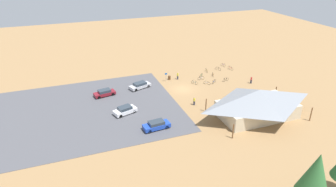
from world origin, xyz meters
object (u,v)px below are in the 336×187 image
Objects in this scene: bicycle_black_near_sign at (226,80)px; bicycle_black_yard_center at (218,69)px; bike_pavilion at (258,102)px; visitor_near_lot at (178,76)px; car_silver_inner_stall at (140,85)px; visitor_by_pavilion at (194,101)px; bicycle_purple_by_bin at (223,65)px; trash_bin at (169,78)px; car_maroon_aisle_side at (105,93)px; bicycle_white_yard_right at (201,78)px; car_blue_by_curb at (157,125)px; pine_center at (316,174)px; bicycle_silver_lone_west at (207,83)px; bicycle_red_front_row at (230,68)px; bicycle_blue_edge_south at (214,82)px; bicycle_teal_near_porch at (194,83)px; bicycle_yellow_mid_cluster at (207,70)px; bicycle_green_yard_front at (201,75)px; lot_sign at (166,76)px; car_white_end_stall at (125,110)px; bicycle_orange_edge_north at (213,75)px; visitor_at_bikes at (251,80)px.

bicycle_black_yard_center is (-1.91, -7.09, -0.01)m from bicycle_black_near_sign.
bike_pavilion is 9.11× the size of visitor_near_lot.
visitor_by_pavilion reaches higher than car_silver_inner_stall.
trash_bin is at bearing 12.05° from bicycle_purple_by_bin.
car_silver_inner_stall is 1.11× the size of car_maroon_aisle_side.
bicycle_white_yard_right is 0.36× the size of car_blue_by_curb.
pine_center is at bearing 73.56° from bicycle_black_yard_center.
bicycle_red_front_row reaches higher than bicycle_silver_lone_west.
bicycle_silver_lone_west is at bearing 1.02° from bicycle_blue_edge_south.
bicycle_teal_near_porch reaches higher than bicycle_silver_lone_west.
bicycle_yellow_mid_cluster is (-6.09, -5.92, -0.02)m from bicycle_teal_near_porch.
bicycle_purple_by_bin is at bearing -144.29° from bicycle_black_yard_center.
bicycle_green_yard_front is 25.27m from car_blue_by_curb.
pine_center is at bearing 88.64° from visitor_near_lot.
lot_sign is at bearing -13.45° from bicycle_white_yard_right.
pine_center is at bearing 77.57° from bicycle_yellow_mid_cluster.
car_white_end_stall reaches higher than bicycle_white_yard_right.
bicycle_green_yard_front is at bearing -99.48° from pine_center.
visitor_by_pavilion is at bearing 48.82° from bicycle_orange_edge_north.
car_silver_inner_stall reaches higher than trash_bin.
bicycle_teal_near_porch is 10.28m from visitor_by_pavilion.
visitor_near_lot reaches higher than bicycle_blue_edge_south.
bicycle_purple_by_bin is at bearing -108.82° from pine_center.
bicycle_black_near_sign reaches higher than bicycle_purple_by_bin.
bicycle_orange_edge_north is 0.33× the size of car_silver_inner_stall.
visitor_at_bikes reaches higher than bicycle_white_yard_right.
car_silver_inner_stall is 2.89× the size of visitor_near_lot.
trash_bin is at bearing -136.93° from car_white_end_stall.
bicycle_silver_lone_west is (-2.58, 1.14, -0.03)m from bicycle_teal_near_porch.
bike_pavilion is 25.47m from car_silver_inner_stall.
bicycle_white_yard_right is at bearing -88.10° from bicycle_silver_lone_west.
bicycle_black_near_sign is 7.35m from bicycle_black_yard_center.
car_maroon_aisle_side is 1.00× the size of car_white_end_stall.
bicycle_green_yard_front is at bearing -117.75° from bicycle_white_yard_right.
bicycle_silver_lone_west is 0.25× the size of car_maroon_aisle_side.
bicycle_black_yard_center is 22.02m from car_silver_inner_stall.
bicycle_orange_edge_north reaches higher than bicycle_blue_edge_south.
bicycle_black_yard_center reaches higher than bicycle_silver_lone_west.
bicycle_purple_by_bin is (-9.57, -6.26, -0.01)m from bicycle_white_yard_right.
trash_bin is at bearing -27.20° from visitor_at_bikes.
car_white_end_stall is (22.24, 6.96, 0.38)m from bicycle_blue_edge_south.
bicycle_blue_edge_south is at bearing 49.93° from bicycle_purple_by_bin.
bicycle_black_yard_center is at bearing -169.72° from visitor_near_lot.
car_white_end_stall reaches higher than bicycle_black_yard_center.
car_blue_by_curb is at bearing 45.42° from bicycle_white_yard_right.
bicycle_purple_by_bin is at bearing -151.75° from car_white_end_stall.
bicycle_yellow_mid_cluster is 0.32× the size of car_silver_inner_stall.
lot_sign is 1.24× the size of visitor_near_lot.
trash_bin is 10.76m from bicycle_orange_edge_north.
lot_sign is 13.00m from visitor_by_pavilion.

